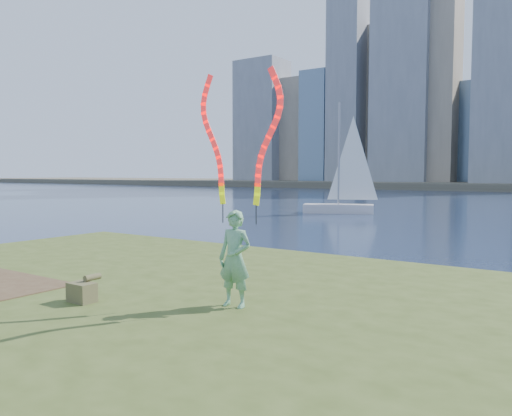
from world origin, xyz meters
The scene contains 5 objects.
ground centered at (0.00, 0.00, 0.00)m, with size 320.00×320.00×0.00m, color #1A2741.
grassy_knoll centered at (0.00, -2.30, 0.34)m, with size 20.00×18.00×0.80m.
woman_with_ribbons centered at (2.63, -1.26, 2.25)m, with size 1.98×0.40×3.87m.
canvas_bag centered at (0.48, -2.42, 0.97)m, with size 0.43×0.49×0.41m.
sailboat centered at (-7.61, 25.15, 1.34)m, with size 5.09×3.23×7.82m.
Camera 1 is at (7.09, -7.29, 2.83)m, focal length 35.00 mm.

